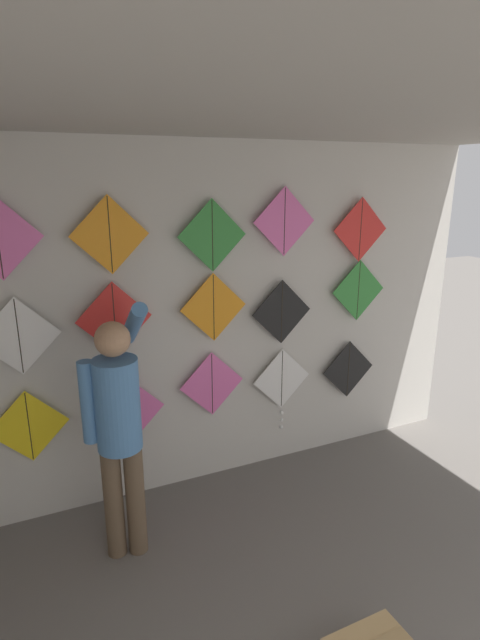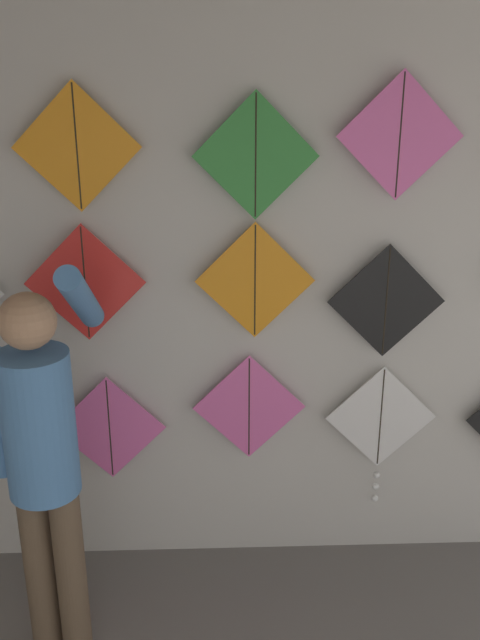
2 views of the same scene
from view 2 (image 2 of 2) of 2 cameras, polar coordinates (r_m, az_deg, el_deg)
name	(u,v)px [view 2 (image 2 of 2)]	position (r m, az deg, el deg)	size (l,w,h in m)	color
back_panel	(246,302)	(3.40, 0.52, 1.47)	(5.02, 0.06, 2.80)	beige
shopkeeper	(42,449)	(3.04, -15.53, -9.90)	(0.45, 0.58, 1.79)	brown
kite_1	(110,428)	(3.60, -10.39, -8.51)	(0.55, 0.01, 0.55)	pink
kite_2	(249,407)	(3.52, 0.73, -7.00)	(0.55, 0.01, 0.55)	pink
kite_3	(380,424)	(3.66, 11.15, -8.20)	(0.55, 0.04, 0.76)	white
kite_6	(85,283)	(3.32, -12.29, 2.90)	(0.55, 0.01, 0.55)	red
kite_7	(255,281)	(3.27, 1.21, 3.14)	(0.55, 0.01, 0.55)	orange
kite_8	(386,302)	(3.39, 11.61, 1.46)	(0.55, 0.01, 0.55)	black
kite_11	(77,147)	(3.19, -12.92, 13.31)	(0.55, 0.01, 0.55)	orange
kite_12	(256,156)	(3.15, 1.26, 12.97)	(0.55, 0.01, 0.55)	#338C38
kite_13	(400,136)	(3.23, 12.67, 14.15)	(0.55, 0.01, 0.55)	pink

